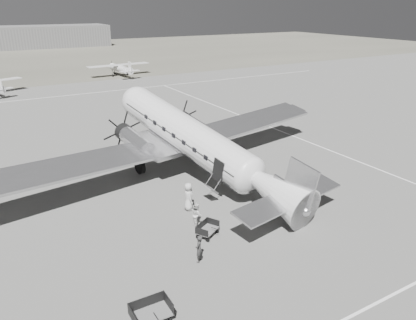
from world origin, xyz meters
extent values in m
plane|color=slate|center=(0.00, 0.00, 0.00)|extent=(260.00, 260.00, 0.00)
cube|color=silver|center=(0.00, -14.00, 0.01)|extent=(60.00, 0.15, 0.01)
cube|color=silver|center=(12.00, 0.00, 0.01)|extent=(0.15, 80.00, 0.01)
cube|color=silver|center=(0.00, 40.00, 0.01)|extent=(90.00, 0.15, 0.01)
cube|color=#626053|center=(0.00, 95.00, 0.00)|extent=(260.00, 90.00, 0.01)
cube|color=#616161|center=(5.00, 120.00, 3.00)|extent=(42.00, 14.00, 6.00)
cube|color=#5B5B5B|center=(5.00, 120.00, 6.30)|extent=(42.00, 14.00, 0.60)
imported|color=#2A2A2A|center=(-7.21, -7.05, 0.78)|extent=(0.67, 0.66, 1.56)
imported|color=silver|center=(-5.50, -3.68, 0.77)|extent=(0.75, 0.87, 1.55)
imported|color=#AEAEAC|center=(-4.98, -1.56, 0.96)|extent=(0.76, 1.03, 1.93)
camera|label=1|loc=(-15.97, -23.11, 12.85)|focal=35.00mm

